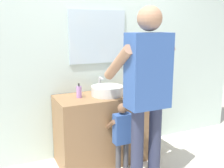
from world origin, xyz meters
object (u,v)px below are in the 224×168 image
(soap_bottle, at_px, (79,92))
(child_toddler, at_px, (122,133))
(toothbrush_cup, at_px, (138,88))
(adult_parent, at_px, (147,82))

(soap_bottle, distance_m, child_toddler, 0.66)
(toothbrush_cup, height_order, adult_parent, adult_parent)
(toothbrush_cup, xyz_separation_m, adult_parent, (-0.26, -0.61, 0.21))
(soap_bottle, relative_size, adult_parent, 0.09)
(soap_bottle, relative_size, child_toddler, 0.20)
(child_toddler, bearing_deg, soap_bottle, 128.40)
(soap_bottle, xyz_separation_m, adult_parent, (0.48, -0.66, 0.20))
(toothbrush_cup, distance_m, soap_bottle, 0.74)
(toothbrush_cup, relative_size, child_toddler, 0.25)
(soap_bottle, bearing_deg, toothbrush_cup, -4.14)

